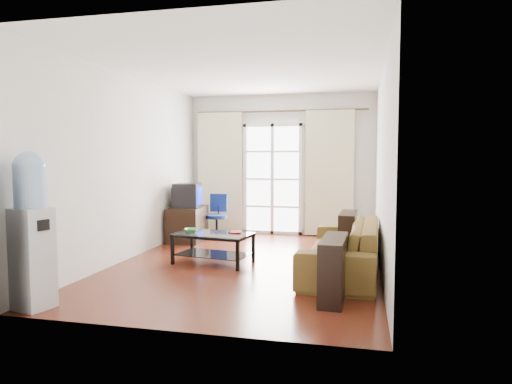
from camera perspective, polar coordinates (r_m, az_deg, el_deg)
floor at (r=6.52m, az=-0.97°, el=-8.91°), size 5.20×5.20×0.00m
ceiling at (r=6.47m, az=-1.00°, el=15.08°), size 5.20×5.20×0.00m
wall_back at (r=8.90m, az=3.10°, el=3.39°), size 3.60×0.02×2.70m
wall_front at (r=3.88m, az=-10.36°, el=2.15°), size 3.60×0.02×2.70m
wall_left at (r=7.01m, az=-15.43°, el=3.00°), size 0.02×5.20×2.70m
wall_right at (r=6.17m, az=15.48°, el=2.84°), size 0.02×5.20×2.70m
french_door at (r=8.88m, az=2.07°, el=1.62°), size 1.16×0.06×2.15m
curtain_rod at (r=8.84m, az=3.01°, el=10.07°), size 3.30×0.04×0.04m
curtain_left at (r=9.07m, az=-4.53°, el=2.45°), size 0.90×0.07×2.35m
curtain_right at (r=8.67m, az=9.16°, el=2.33°), size 0.90×0.07×2.35m
radiator at (r=8.77m, az=8.12°, el=-3.35°), size 0.64×0.12×0.64m
sofa at (r=6.06m, az=10.71°, el=-6.81°), size 2.33×1.05×0.66m
coffee_table at (r=6.50m, az=-5.36°, el=-6.49°), size 1.14×0.76×0.43m
bowl at (r=6.62m, az=-8.09°, el=-4.74°), size 0.27×0.27×0.05m
book at (r=6.49m, az=-3.22°, el=-5.03°), size 0.24×0.27×0.02m
remote at (r=6.46m, az=-2.85°, el=-5.08°), size 0.16×0.06×0.02m
tv_stand at (r=8.28m, az=-8.55°, el=-3.97°), size 0.61×0.87×0.61m
crt_tv at (r=8.18m, az=-8.69°, el=-0.41°), size 0.51×0.51×0.42m
task_chair at (r=8.54m, az=-4.89°, el=-4.14°), size 0.61×0.61×0.81m
water_cooler at (r=4.99m, az=-26.24°, el=-3.95°), size 0.38×0.38×1.55m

